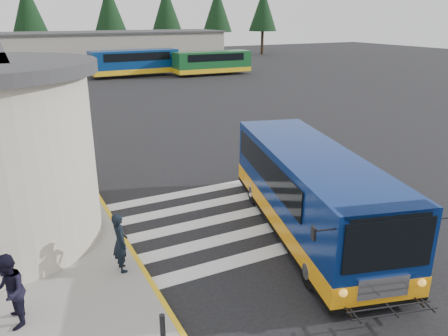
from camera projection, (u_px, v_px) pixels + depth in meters
name	position (u px, v px, depth m)	size (l,w,h in m)	color
ground	(236.00, 204.00, 14.70)	(140.00, 140.00, 0.00)	black
curb_strip	(90.00, 183.00, 16.30)	(0.12, 34.00, 0.16)	gold
crosswalk	(234.00, 216.00, 13.81)	(8.00, 5.35, 0.01)	silver
depot_building	(112.00, 50.00, 51.86)	(26.40, 8.40, 4.20)	gray
tree_line	(96.00, 9.00, 57.16)	(58.40, 4.40, 10.00)	black
transit_bus	(310.00, 195.00, 12.44)	(4.70, 8.86, 2.43)	navy
pedestrian_a	(120.00, 242.00, 10.39)	(0.54, 0.36, 1.49)	black
pedestrian_b	(9.00, 292.00, 8.48)	(0.76, 0.59, 1.56)	black
far_bus_a	(134.00, 62.00, 44.66)	(8.98, 2.85, 2.29)	navy
far_bus_b	(212.00, 62.00, 45.81)	(8.20, 2.49, 2.10)	#144D23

